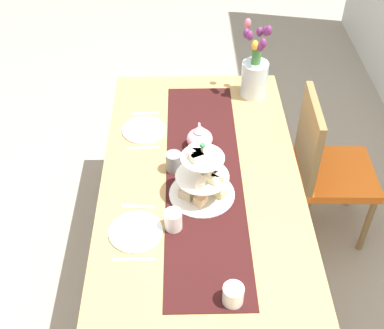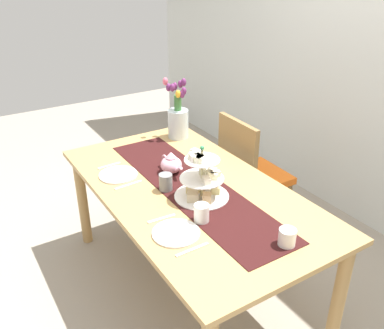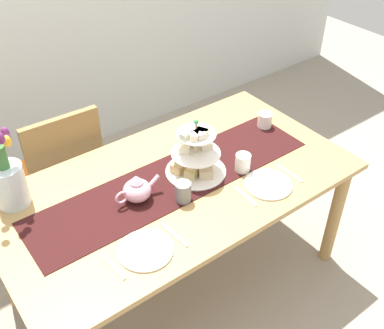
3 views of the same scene
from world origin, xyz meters
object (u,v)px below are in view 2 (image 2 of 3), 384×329
Objects in this scene: fork_left at (109,166)px; cream_jug at (287,238)px; tiered_cake_stand at (202,181)px; teapot at (171,164)px; tulip_vase at (178,118)px; dinner_plate_left at (118,175)px; dinner_plate_right at (176,233)px; knife_left at (128,185)px; mug_grey at (166,182)px; mug_white_text at (202,213)px; fork_right at (162,219)px; chair_left at (249,170)px; knife_right at (192,250)px; dining_table at (190,201)px.

cream_jug is at bearing 18.02° from fork_left.
cream_jug is (0.56, 0.09, -0.06)m from tiered_cake_stand.
teapot is (-0.33, -0.00, -0.04)m from tiered_cake_stand.
tulip_vase is at bearing 106.28° from fork_left.
tiered_cake_stand is 1.32× the size of dinner_plate_left.
cream_jug reaches higher than fork_left.
tiered_cake_stand is 1.32× the size of dinner_plate_right.
fork_left is (-0.28, -0.29, -0.06)m from teapot.
teapot is 0.29m from knife_left.
teapot reaches higher than dinner_plate_right.
knife_left is (0.47, -0.61, -0.14)m from tulip_vase.
tulip_vase is 0.78m from knife_left.
fork_left is at bearing -160.52° from mug_grey.
tiered_cake_stand is 0.24m from mug_white_text.
fork_right is at bearing -141.75° from cream_jug.
teapot is at bearing -34.65° from tulip_vase.
tulip_vase is at bearing 170.68° from cream_jug.
tulip_vase reaches higher than chair_left.
cream_jug is 0.50× the size of knife_right.
chair_left is 5.35× the size of knife_left.
mug_white_text is (0.67, 0.16, 0.04)m from dinner_plate_left.
dinner_plate_right is at bearing 0.00° from fork_right.
chair_left is at bearing 46.15° from tulip_vase.
mug_white_text is (0.36, 0.00, -0.00)m from mug_grey.
mug_grey is (0.31, 0.16, 0.05)m from dinner_plate_left.
dinner_plate_right is (0.55, -0.29, -0.05)m from teapot.
teapot is 1.40× the size of knife_right.
fork_right reaches higher than dining_table.
dinner_plate_right is 0.17m from mug_white_text.
fork_left is at bearing -134.65° from teapot.
knife_left is at bearing 0.00° from dinner_plate_left.
tulip_vase is at bearing 152.39° from knife_right.
mug_grey is 0.36m from mug_white_text.
fork_left is at bearing -73.72° from tulip_vase.
tulip_vase is 2.51× the size of knife_left.
tiered_cake_stand is 0.86m from tulip_vase.
mug_grey reaches higher than dinner_plate_left.
knife_right is at bearing 0.00° from dinner_plate_left.
tiered_cake_stand is 0.45m from knife_left.
teapot is 0.63m from dinner_plate_right.
dinner_plate_right is at bearing 0.00° from fork_left.
dining_table is 7.31× the size of teapot.
tulip_vase is 2.85× the size of fork_right.
knife_left is at bearing -156.67° from cream_jug.
cream_jug is 0.43m from knife_right.
mug_white_text is (-0.37, -0.22, 0.01)m from cream_jug.
dinner_plate_left is at bearing -148.33° from tiered_cake_stand.
teapot is (0.10, -0.70, 0.28)m from chair_left.
tulip_vase is 1.38m from cream_jug.
teapot reaches higher than fork_left.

